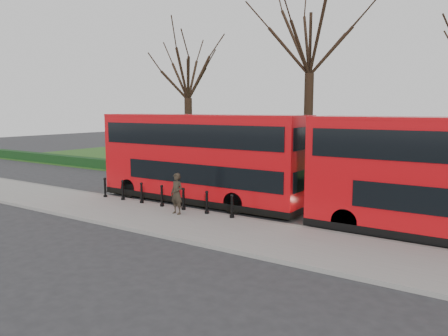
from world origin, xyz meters
The scene contains 12 objects.
ground centered at (0.00, 0.00, 0.00)m, with size 120.00×120.00×0.00m, color #28282B.
pavement centered at (0.00, -3.00, 0.07)m, with size 60.00×4.00×0.15m, color gray.
kerb centered at (0.00, -1.00, 0.07)m, with size 60.00×0.25×0.16m, color slate.
grass_verge centered at (0.00, 15.00, 0.03)m, with size 60.00×18.00×0.06m, color #2A4F1A.
hedge centered at (0.00, 6.80, 0.40)m, with size 60.00×0.90×0.80m, color black.
yellow_line_outer centered at (0.00, -0.70, 0.01)m, with size 60.00×0.10×0.01m, color yellow.
yellow_line_inner centered at (0.00, -0.50, 0.01)m, with size 60.00×0.10×0.01m, color yellow.
tree_left centered at (-8.00, 10.00, 7.48)m, with size 6.60×6.60×10.31m.
tree_mid centered at (2.00, 10.00, 9.43)m, with size 8.29×8.29×12.96m.
bollard_row centered at (-0.68, -1.35, 0.65)m, with size 8.26×0.15×1.00m.
bus_lead centered at (-0.04, 0.92, 2.29)m, with size 11.45×2.63×4.56m.
pedestrian centered at (0.93, -2.14, 1.08)m, with size 0.68×0.44×1.86m, color #2B241B.
Camera 1 is at (13.39, -16.94, 4.86)m, focal length 35.00 mm.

